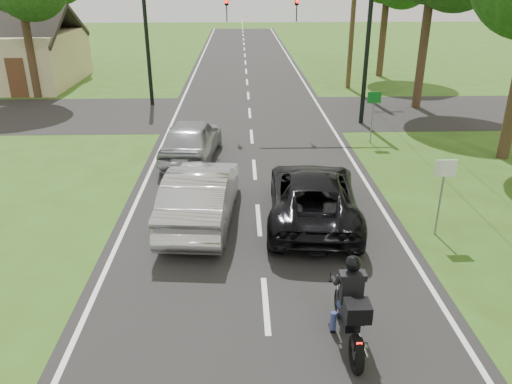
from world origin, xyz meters
TOP-DOWN VIEW (x-y plane):
  - ground at (0.00, 0.00)m, footprint 140.00×140.00m
  - road at (0.00, 10.00)m, footprint 8.00×100.00m
  - cross_road at (0.00, 16.00)m, footprint 60.00×7.00m
  - motorcycle_rider at (1.48, -1.24)m, footprint 0.61×2.17m
  - dark_suv at (1.52, 4.00)m, footprint 2.88×5.42m
  - silver_sedan at (-1.60, 3.99)m, footprint 2.10×4.99m
  - silver_suv at (-2.31, 9.21)m, footprint 2.29×4.73m
  - traffic_signal at (3.34, 14.00)m, footprint 6.38×0.44m
  - signal_pole_far at (-5.20, 18.00)m, footprint 0.20×0.20m
  - utility_pole_far at (6.20, 22.00)m, footprint 1.60×0.28m
  - sign_white at (4.70, 2.98)m, footprint 0.55×0.07m
  - sign_green at (4.90, 10.98)m, footprint 0.55×0.07m

SIDE VIEW (x-z plane):
  - ground at x=0.00m, z-range 0.00..0.00m
  - cross_road at x=0.00m, z-range 0.00..0.01m
  - road at x=0.00m, z-range 0.00..0.01m
  - motorcycle_rider at x=1.48m, z-range -0.20..1.67m
  - dark_suv at x=1.52m, z-range 0.01..1.46m
  - silver_suv at x=-2.31m, z-range 0.01..1.57m
  - silver_sedan at x=-1.60m, z-range 0.01..1.61m
  - sign_white at x=4.70m, z-range 0.54..2.66m
  - sign_green at x=4.90m, z-range 0.54..2.66m
  - signal_pole_far at x=-5.20m, z-range 0.00..6.00m
  - traffic_signal at x=3.34m, z-range 1.14..7.14m
  - utility_pole_far at x=6.20m, z-range 0.08..10.08m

